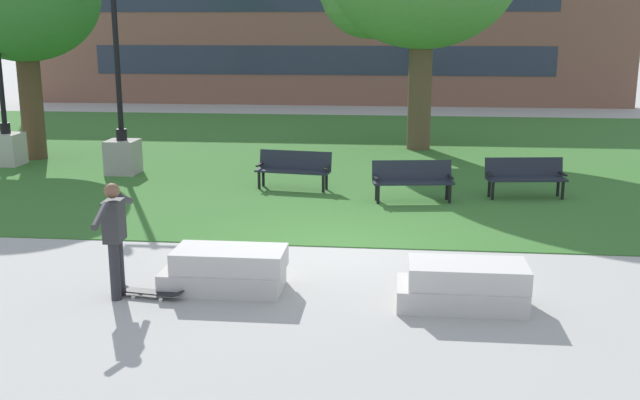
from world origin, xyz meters
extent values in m
plane|color=#A3A09B|center=(0.00, 0.00, 0.00)|extent=(140.00, 140.00, 0.00)
cube|color=#336628|center=(0.00, 10.00, 0.01)|extent=(40.00, 20.00, 0.02)
cube|color=#BCB7B2|center=(-1.61, -2.35, 0.16)|extent=(1.80, 0.90, 0.32)
cube|color=beige|center=(-1.49, -2.35, 0.48)|extent=(1.66, 0.83, 0.32)
cube|color=#BCB7B2|center=(1.90, -2.67, 0.16)|extent=(1.80, 0.90, 0.32)
cube|color=beige|center=(1.99, -2.67, 0.48)|extent=(1.66, 0.83, 0.32)
cylinder|color=#28282D|center=(-3.06, -2.73, 0.43)|extent=(0.15, 0.15, 0.86)
cylinder|color=#28282D|center=(-3.05, -2.93, 0.43)|extent=(0.15, 0.15, 0.86)
cube|color=#2D2D30|center=(-3.06, -2.83, 1.16)|extent=(0.27, 0.42, 0.60)
cylinder|color=#2D2D30|center=(-3.08, -2.31, 1.36)|extent=(0.14, 0.56, 0.29)
cylinder|color=#2D2D30|center=(-3.04, -3.35, 1.36)|extent=(0.14, 0.56, 0.29)
sphere|color=brown|center=(-3.06, -2.83, 1.60)|extent=(0.22, 0.22, 0.22)
cube|color=black|center=(-2.59, -2.80, 0.09)|extent=(0.82, 0.32, 0.02)
cube|color=black|center=(-2.14, -2.87, 0.11)|extent=(0.15, 0.22, 0.06)
cube|color=black|center=(-3.03, -2.73, 0.11)|extent=(0.15, 0.22, 0.06)
cylinder|color=silver|center=(-2.35, -2.72, 0.03)|extent=(0.06, 0.04, 0.06)
cylinder|color=silver|center=(-2.39, -2.94, 0.03)|extent=(0.06, 0.04, 0.06)
cylinder|color=silver|center=(-2.79, -2.65, 0.03)|extent=(0.06, 0.04, 0.06)
cylinder|color=silver|center=(-2.82, -2.87, 0.03)|extent=(0.06, 0.04, 0.06)
cube|color=#1E232D|center=(3.91, 4.28, 0.46)|extent=(1.84, 0.67, 0.05)
cube|color=#1E232D|center=(3.88, 4.53, 0.69)|extent=(1.80, 0.35, 0.46)
cube|color=black|center=(3.08, 4.17, 0.58)|extent=(0.11, 0.40, 0.04)
cube|color=black|center=(4.75, 4.38, 0.58)|extent=(0.11, 0.40, 0.04)
cylinder|color=black|center=(3.14, 4.02, 0.23)|extent=(0.07, 0.07, 0.41)
cylinder|color=black|center=(4.73, 4.22, 0.23)|extent=(0.07, 0.07, 0.41)
cylinder|color=black|center=(3.10, 4.33, 0.23)|extent=(0.07, 0.07, 0.41)
cylinder|color=black|center=(4.69, 4.54, 0.23)|extent=(0.07, 0.07, 0.41)
cube|color=#1E232D|center=(1.34, 3.65, 0.46)|extent=(1.84, 0.69, 0.05)
cube|color=#1E232D|center=(1.30, 3.90, 0.69)|extent=(1.80, 0.37, 0.46)
cube|color=black|center=(0.50, 3.53, 0.58)|extent=(0.11, 0.40, 0.04)
cube|color=black|center=(2.17, 3.76, 0.58)|extent=(0.11, 0.40, 0.04)
cylinder|color=black|center=(0.57, 3.38, 0.23)|extent=(0.07, 0.07, 0.41)
cylinder|color=black|center=(2.15, 3.60, 0.23)|extent=(0.07, 0.07, 0.41)
cylinder|color=black|center=(0.52, 3.70, 0.23)|extent=(0.07, 0.07, 0.41)
cylinder|color=black|center=(2.11, 3.92, 0.23)|extent=(0.07, 0.07, 0.41)
cube|color=#1E232D|center=(-1.53, 4.67, 0.46)|extent=(1.84, 0.69, 0.05)
cube|color=#1E232D|center=(-1.49, 4.92, 0.69)|extent=(1.80, 0.38, 0.46)
cube|color=black|center=(-2.36, 4.79, 0.58)|extent=(0.12, 0.40, 0.04)
cube|color=black|center=(-0.70, 4.55, 0.58)|extent=(0.12, 0.40, 0.04)
cylinder|color=black|center=(-2.34, 4.63, 0.23)|extent=(0.07, 0.07, 0.41)
cylinder|color=black|center=(-0.76, 4.40, 0.23)|extent=(0.07, 0.07, 0.41)
cylinder|color=black|center=(-2.30, 4.94, 0.23)|extent=(0.07, 0.07, 0.41)
cylinder|color=black|center=(-0.71, 4.71, 0.23)|extent=(0.07, 0.07, 0.41)
cube|color=gray|center=(-6.29, 6.12, 0.47)|extent=(0.80, 0.80, 0.90)
cylinder|color=black|center=(-6.29, 6.12, 1.07)|extent=(0.28, 0.28, 0.30)
cylinder|color=black|center=(-6.29, 6.12, 3.00)|extent=(0.14, 0.14, 4.16)
cube|color=#ADA89E|center=(-10.00, 7.01, 0.47)|extent=(0.80, 0.80, 0.90)
cylinder|color=black|center=(-10.00, 7.01, 1.07)|extent=(0.28, 0.28, 0.30)
cylinder|color=#4C3823|center=(-9.74, 8.15, 1.76)|extent=(0.66, 0.66, 3.48)
cylinder|color=brown|center=(1.63, 11.06, 2.03)|extent=(0.74, 0.74, 4.02)
cube|color=brown|center=(-2.87, 24.50, 4.80)|extent=(30.01, 1.00, 9.59)
cube|color=#232D3D|center=(-2.87, 23.98, 2.20)|extent=(22.51, 0.03, 1.40)
camera|label=1|loc=(0.96, -12.83, 3.90)|focal=42.00mm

